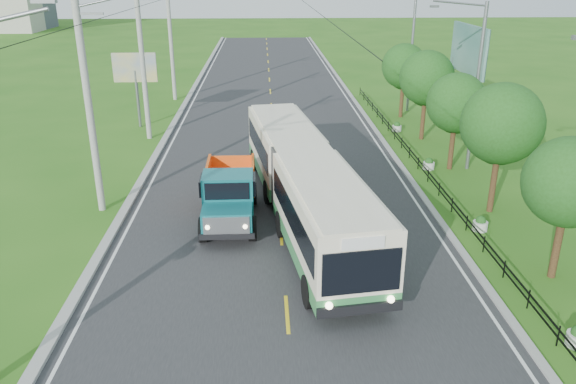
{
  "coord_description": "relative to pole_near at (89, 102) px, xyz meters",
  "views": [
    {
      "loc": [
        -0.66,
        -15.54,
        10.5
      ],
      "look_at": [
        0.3,
        6.06,
        1.9
      ],
      "focal_mm": 35.0,
      "sensor_mm": 36.0,
      "label": 1
    }
  ],
  "objects": [
    {
      "name": "pole_mid",
      "position": [
        0.0,
        12.0,
        0.0
      ],
      "size": [
        3.51,
        0.32,
        10.0
      ],
      "color": "gray",
      "rests_on": "ground"
    },
    {
      "name": "centre_dash",
      "position": [
        8.26,
        -9.0,
        -5.07
      ],
      "size": [
        0.12,
        2.2,
        0.0
      ],
      "primitive_type": "cube",
      "color": "yellow",
      "rests_on": "road"
    },
    {
      "name": "railing_right",
      "position": [
        16.26,
        5.0,
        -4.79
      ],
      "size": [
        0.04,
        40.0,
        0.6
      ],
      "primitive_type": "cube",
      "color": "black",
      "rests_on": "ground"
    },
    {
      "name": "tree_back",
      "position": [
        18.12,
        17.14,
        -1.44
      ],
      "size": [
        3.3,
        3.36,
        5.5
      ],
      "color": "#382314",
      "rests_on": "ground"
    },
    {
      "name": "tree_third",
      "position": [
        18.12,
        -0.86,
        -1.11
      ],
      "size": [
        3.6,
        3.62,
        6.0
      ],
      "color": "#382314",
      "rests_on": "ground"
    },
    {
      "name": "streetlight_mid",
      "position": [
        18.9,
        5.0,
        -0.19
      ],
      "size": [
        3.02,
        0.2,
        9.07
      ],
      "color": "slate",
      "rests_on": "ground"
    },
    {
      "name": "tree_fifth",
      "position": [
        18.12,
        11.14,
        -1.24
      ],
      "size": [
        3.48,
        3.52,
        5.8
      ],
      "color": "#382314",
      "rests_on": "ground"
    },
    {
      "name": "edge_line_left",
      "position": [
        1.61,
        11.0,
        -5.07
      ],
      "size": [
        0.12,
        120.0,
        0.0
      ],
      "primitive_type": "cube",
      "color": "silver",
      "rests_on": "road"
    },
    {
      "name": "streetlight_far",
      "position": [
        18.9,
        19.0,
        -0.19
      ],
      "size": [
        3.02,
        0.2,
        9.07
      ],
      "color": "slate",
      "rests_on": "ground"
    },
    {
      "name": "bus",
      "position": [
        9.29,
        -1.51,
        -3.12
      ],
      "size": [
        5.06,
        17.23,
        3.29
      ],
      "rotation": [
        0.0,
        0.0,
        0.14
      ],
      "color": "#338043",
      "rests_on": "ground"
    },
    {
      "name": "pole_near",
      "position": [
        0.0,
        0.0,
        0.0
      ],
      "size": [
        3.51,
        0.32,
        10.0
      ],
      "color": "gray",
      "rests_on": "ground"
    },
    {
      "name": "pole_far",
      "position": [
        0.0,
        24.0,
        0.0
      ],
      "size": [
        3.51,
        0.32,
        10.0
      ],
      "color": "gray",
      "rests_on": "ground"
    },
    {
      "name": "road",
      "position": [
        8.26,
        11.0,
        -5.08
      ],
      "size": [
        14.0,
        120.0,
        0.02
      ],
      "primitive_type": "cube",
      "color": "#28282B",
      "rests_on": "ground"
    },
    {
      "name": "tree_fourth",
      "position": [
        18.12,
        5.14,
        -1.51
      ],
      "size": [
        3.24,
        3.31,
        5.4
      ],
      "color": "#382314",
      "rests_on": "ground"
    },
    {
      "name": "ground",
      "position": [
        8.26,
        -9.0,
        -5.09
      ],
      "size": [
        240.0,
        240.0,
        0.0
      ],
      "primitive_type": "plane",
      "color": "#296016",
      "rests_on": "ground"
    },
    {
      "name": "edge_line_right",
      "position": [
        14.91,
        11.0,
        -5.07
      ],
      "size": [
        0.12,
        120.0,
        0.0
      ],
      "primitive_type": "cube",
      "color": "silver",
      "rests_on": "road"
    },
    {
      "name": "dump_truck",
      "position": [
        6.04,
        -1.47,
        -3.68
      ],
      "size": [
        2.4,
        5.99,
        2.51
      ],
      "rotation": [
        0.0,
        0.0,
        0.01
      ],
      "color": "#116269",
      "rests_on": "ground"
    },
    {
      "name": "billboard_left",
      "position": [
        -1.24,
        15.0,
        -1.23
      ],
      "size": [
        3.0,
        0.2,
        5.2
      ],
      "color": "slate",
      "rests_on": "ground"
    },
    {
      "name": "billboard_right",
      "position": [
        20.56,
        11.0,
        0.25
      ],
      "size": [
        0.24,
        6.0,
        7.3
      ],
      "color": "slate",
      "rests_on": "ground"
    },
    {
      "name": "curb_left",
      "position": [
        1.06,
        11.0,
        -5.02
      ],
      "size": [
        0.4,
        120.0,
        0.15
      ],
      "primitive_type": "cube",
      "color": "#9E9E99",
      "rests_on": "ground"
    },
    {
      "name": "curb_right",
      "position": [
        15.41,
        11.0,
        -5.04
      ],
      "size": [
        0.3,
        120.0,
        0.1
      ],
      "primitive_type": "cube",
      "color": "#9E9E99",
      "rests_on": "ground"
    },
    {
      "name": "tree_second",
      "position": [
        18.12,
        -6.86,
        -1.57
      ],
      "size": [
        3.18,
        3.26,
        5.3
      ],
      "color": "#382314",
      "rests_on": "ground"
    },
    {
      "name": "planter_mid",
      "position": [
        16.86,
        5.0,
        -4.81
      ],
      "size": [
        0.64,
        0.64,
        0.67
      ],
      "color": "silver",
      "rests_on": "ground"
    },
    {
      "name": "planter_far",
      "position": [
        16.86,
        13.0,
        -4.81
      ],
      "size": [
        0.64,
        0.64,
        0.67
      ],
      "color": "silver",
      "rests_on": "ground"
    },
    {
      "name": "planter_near",
      "position": [
        16.86,
        -3.0,
        -4.81
      ],
      "size": [
        0.64,
        0.64,
        0.67
      ],
      "color": "silver",
      "rests_on": "ground"
    }
  ]
}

